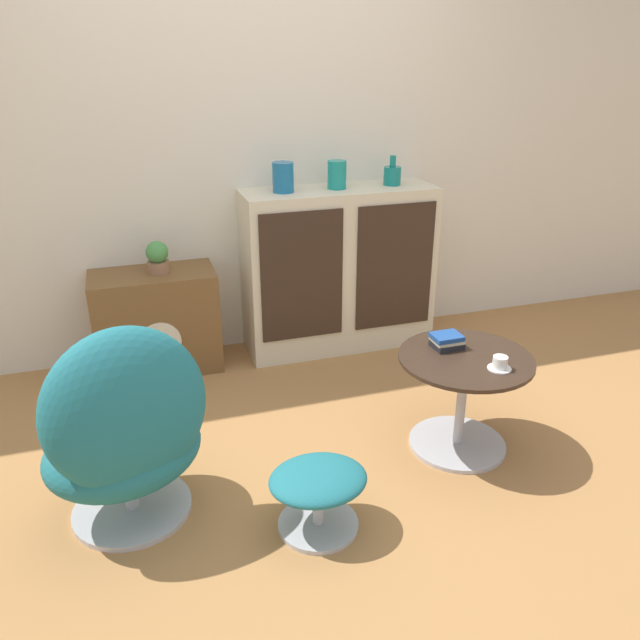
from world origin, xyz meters
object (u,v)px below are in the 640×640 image
Objects in this scene: sideboard at (339,270)px; book_stack at (447,341)px; egg_chair at (126,432)px; ottoman at (318,487)px; tv_console at (157,322)px; vase_inner_right at (392,175)px; vase_inner_left at (337,175)px; teacup at (500,364)px; vase_leftmost at (283,177)px; potted_plant at (158,257)px; coffee_table at (462,393)px.

sideboard is 8.27× the size of book_stack.
egg_chair is 0.75m from ottoman.
sideboard is at bearing 96.72° from book_stack.
vase_inner_right reaches higher than tv_console.
vase_inner_left reaches higher than teacup.
tv_console is 1.33m from vase_inner_left.
vase_leftmost is (-0.33, 0.00, 0.57)m from sideboard.
vase_inner_left is at bearing 45.15° from egg_chair.
potted_plant reaches higher than ottoman.
vase_inner_left is at bearing 180.00° from vase_inner_right.
vase_leftmost is (0.29, 1.55, 0.88)m from ottoman.
vase_inner_left is 1.56× the size of teacup.
vase_inner_left is 1.26m from book_stack.
egg_chair is (-0.20, -1.29, 0.11)m from tv_console.
sideboard is 1.07m from potted_plant.
vase_inner_left is 1.15× the size of book_stack.
vase_inner_right is at bearing -0.21° from tv_console.
teacup is 0.74× the size of book_stack.
vase_leftmost reaches higher than sideboard.
sideboard is at bearing 68.05° from ottoman.
ottoman is 2.76× the size of book_stack.
teacup is at bearing -66.45° from book_stack.
book_stack is (1.18, -1.12, -0.17)m from potted_plant.
teacup is at bearing -67.24° from vase_leftmost.
potted_plant is (-1.05, 0.01, 0.18)m from sideboard.
vase_inner_left is (0.61, 1.55, 0.88)m from ottoman.
egg_chair is 5.22× the size of vase_leftmost.
coffee_table is 3.53× the size of vase_inner_right.
teacup reaches higher than coffee_table.
egg_chair is 1.74m from vase_leftmost.
coffee_table is at bearing 2.19° from egg_chair.
vase_inner_left is at bearing 100.72° from teacup.
tv_console is 1.77m from coffee_table.
teacup is at bearing 11.29° from ottoman.
tv_console is 4.31× the size of vase_inner_left.
egg_chair is at bearing -134.85° from vase_inner_left.
potted_plant is (-1.22, 1.24, 0.39)m from coffee_table.
egg_chair is at bearing -177.81° from coffee_table.
coffee_table is at bearing 117.22° from teacup.
book_stack is (0.13, -1.11, 0.01)m from sideboard.
sideboard is 6.70× the size of vase_inner_right.
vase_inner_left is (1.08, -0.01, 0.77)m from tv_console.
vase_inner_left is 1.11m from potted_plant.
book_stack is at bearing -67.42° from vase_leftmost.
potted_plant is (0.24, 1.29, 0.27)m from egg_chair.
vase_inner_right reaches higher than coffee_table.
vase_leftmost reaches higher than tv_console.
coffee_table is 3.65× the size of vase_leftmost.
sideboard is 7.20× the size of vase_inner_left.
vase_inner_right is at bearing 0.68° from sideboard.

